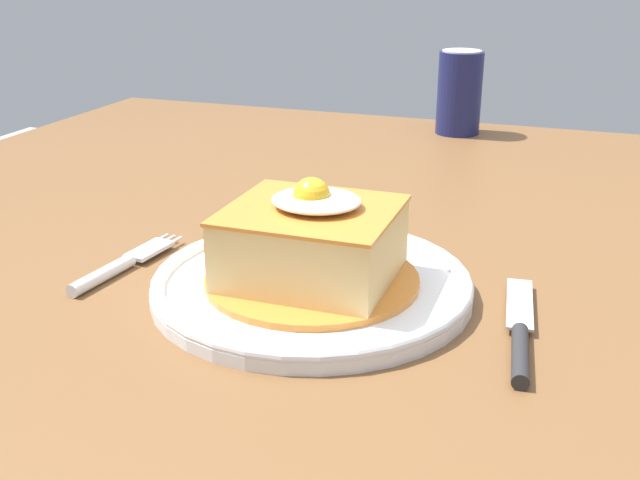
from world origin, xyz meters
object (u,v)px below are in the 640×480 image
at_px(main_plate, 312,283).
at_px(fork, 118,266).
at_px(soda_can, 459,93).
at_px(knife, 520,339).

bearing_deg(main_plate, fork, -174.37).
distance_m(main_plate, fork, 0.18).
relative_size(main_plate, soda_can, 2.12).
distance_m(main_plate, soda_can, 0.61).
height_order(main_plate, fork, main_plate).
height_order(fork, soda_can, soda_can).
bearing_deg(knife, soda_can, 103.92).
xyz_separation_m(main_plate, soda_can, (0.01, 0.61, 0.05)).
bearing_deg(soda_can, main_plate, -91.07).
relative_size(knife, soda_can, 1.34).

